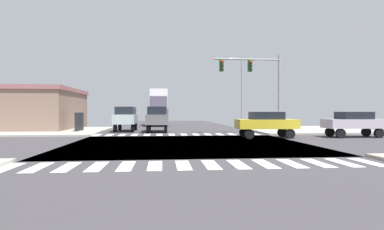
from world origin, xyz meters
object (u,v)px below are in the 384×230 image
bank_building (14,109)px  sedan_nearside_1 (354,122)px  suv_farside_1 (126,117)px  box_truck_leading_1 (159,106)px  street_lamp (240,86)px  sedan_trailing_2 (266,122)px  suv_queued_3 (157,117)px  traffic_signal_mast (254,76)px

bank_building → sedan_nearside_1: bank_building is taller
suv_farside_1 → box_truck_leading_1: size_ratio=0.64×
street_lamp → suv_farside_1: street_lamp is taller
street_lamp → suv_farside_1: (-13.06, -7.61, -3.70)m
suv_farside_1 → sedan_trailing_2: size_ratio=1.07×
bank_building → sedan_trailing_2: (22.64, -11.77, -1.03)m
sedan_nearside_1 → suv_farside_1: bearing=-116.0°
bank_building → sedan_trailing_2: size_ratio=3.25×
sedan_nearside_1 → suv_farside_1: 19.59m
sedan_nearside_1 → sedan_trailing_2: size_ratio=1.00×
suv_farside_1 → bank_building: bearing=-15.2°
suv_queued_3 → sedan_trailing_2: bearing=137.2°
suv_farside_1 → street_lamp: bearing=-149.8°
traffic_signal_mast → suv_farside_1: bearing=159.1°
street_lamp → sedan_nearside_1: street_lamp is taller
traffic_signal_mast → street_lamp: bearing=81.8°
box_truck_leading_1 → sedan_trailing_2: size_ratio=1.67×
street_lamp → traffic_signal_mast: bearing=-98.2°
sedan_nearside_1 → suv_farside_1: (-17.60, 8.59, 0.28)m
suv_farside_1 → suv_queued_3: bearing=157.9°
street_lamp → sedan_nearside_1: size_ratio=2.00×
bank_building → suv_farside_1: 12.14m
suv_queued_3 → box_truck_leading_1: size_ratio=0.64×
sedan_nearside_1 → sedan_trailing_2: (-6.65, 0.00, 0.00)m
sedan_trailing_2 → street_lamp: bearing=172.6°
sedan_nearside_1 → traffic_signal_mast: bearing=-124.2°
traffic_signal_mast → bank_building: (-23.03, 7.51, -2.82)m
bank_building → suv_farside_1: bank_building is taller
traffic_signal_mast → suv_farside_1: size_ratio=1.47×
suv_queued_3 → sedan_trailing_2: suv_queued_3 is taller
bank_building → sedan_trailing_2: bank_building is taller
suv_farside_1 → sedan_nearside_1: bearing=154.0°
traffic_signal_mast → street_lamp: street_lamp is taller
bank_building → box_truck_leading_1: size_ratio=1.94×
traffic_signal_mast → suv_queued_3: 9.59m
street_lamp → box_truck_leading_1: bearing=160.3°
suv_queued_3 → box_truck_leading_1: box_truck_leading_1 is taller
sedan_nearside_1 → suv_queued_3: size_ratio=0.93×
bank_building → suv_farside_1: (11.69, -3.18, -0.75)m
sedan_nearside_1 → box_truck_leading_1: size_ratio=0.60×
bank_building → sedan_nearside_1: size_ratio=3.25×
traffic_signal_mast → suv_farside_1: 12.65m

